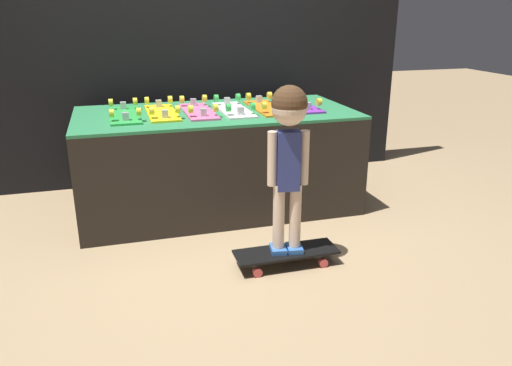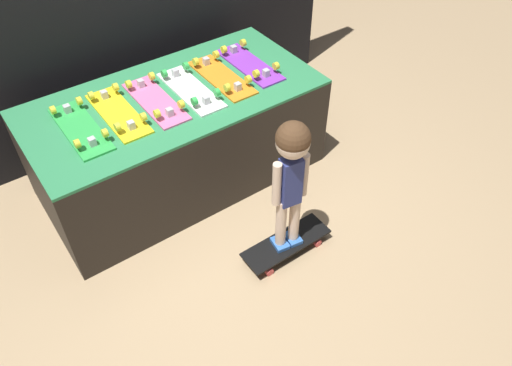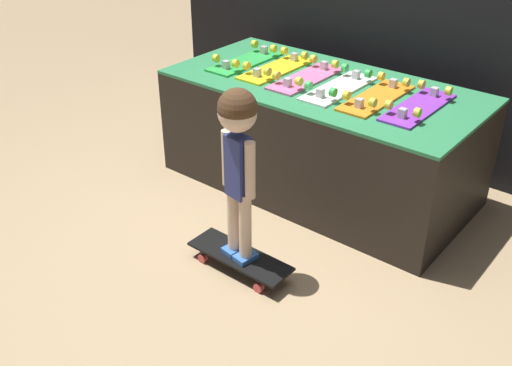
% 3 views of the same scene
% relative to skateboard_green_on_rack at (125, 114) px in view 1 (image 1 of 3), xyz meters
% --- Properties ---
extents(ground_plane, '(16.00, 16.00, 0.00)m').
position_rel_skateboard_green_on_rack_xyz_m(ground_plane, '(0.63, -0.63, -0.74)').
color(ground_plane, tan).
extents(back_wall, '(3.67, 0.10, 2.45)m').
position_rel_skateboard_green_on_rack_xyz_m(back_wall, '(0.63, 0.75, 0.48)').
color(back_wall, black).
rests_on(back_wall, ground_plane).
extents(display_rack, '(1.97, 0.97, 0.73)m').
position_rel_skateboard_green_on_rack_xyz_m(display_rack, '(0.63, -0.00, -0.38)').
color(display_rack, black).
rests_on(display_rack, ground_plane).
extents(skateboard_green_on_rack, '(0.20, 0.61, 0.09)m').
position_rel_skateboard_green_on_rack_xyz_m(skateboard_green_on_rack, '(0.00, 0.00, 0.00)').
color(skateboard_green_on_rack, green).
rests_on(skateboard_green_on_rack, display_rack).
extents(skateboard_yellow_on_rack, '(0.20, 0.61, 0.09)m').
position_rel_skateboard_green_on_rack_xyz_m(skateboard_yellow_on_rack, '(0.25, 0.01, 0.00)').
color(skateboard_yellow_on_rack, yellow).
rests_on(skateboard_yellow_on_rack, display_rack).
extents(skateboard_pink_on_rack, '(0.20, 0.61, 0.09)m').
position_rel_skateboard_green_on_rack_xyz_m(skateboard_pink_on_rack, '(0.51, -0.01, 0.00)').
color(skateboard_pink_on_rack, pink).
rests_on(skateboard_pink_on_rack, display_rack).
extents(skateboard_white_on_rack, '(0.20, 0.61, 0.09)m').
position_rel_skateboard_green_on_rack_xyz_m(skateboard_white_on_rack, '(0.76, -0.03, 0.00)').
color(skateboard_white_on_rack, white).
rests_on(skateboard_white_on_rack, display_rack).
extents(skateboard_orange_on_rack, '(0.20, 0.61, 0.09)m').
position_rel_skateboard_green_on_rack_xyz_m(skateboard_orange_on_rack, '(1.01, -0.02, 0.00)').
color(skateboard_orange_on_rack, orange).
rests_on(skateboard_orange_on_rack, display_rack).
extents(skateboard_purple_on_rack, '(0.20, 0.61, 0.09)m').
position_rel_skateboard_green_on_rack_xyz_m(skateboard_purple_on_rack, '(1.27, 0.01, 0.00)').
color(skateboard_purple_on_rack, purple).
rests_on(skateboard_purple_on_rack, display_rack).
extents(skateboard_on_floor, '(0.60, 0.20, 0.09)m').
position_rel_skateboard_green_on_rack_xyz_m(skateboard_on_floor, '(0.82, -1.04, -0.67)').
color(skateboard_on_floor, black).
rests_on(skateboard_on_floor, ground_plane).
extents(child, '(0.23, 0.19, 0.96)m').
position_rel_skateboard_green_on_rack_xyz_m(child, '(0.82, -1.04, 0.02)').
color(child, '#3870C6').
rests_on(child, skateboard_on_floor).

